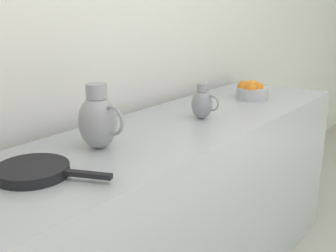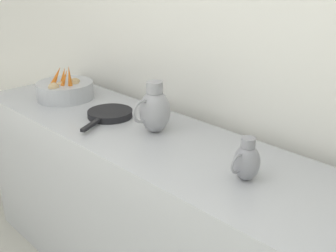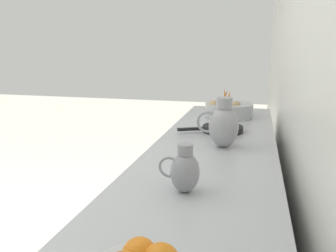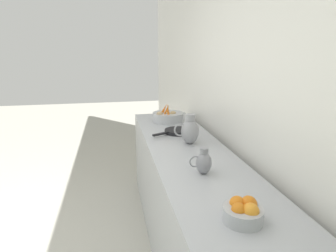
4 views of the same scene
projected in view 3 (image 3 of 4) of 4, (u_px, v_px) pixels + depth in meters
The scene contains 5 objects.
prep_counter at pixel (206, 250), 1.68m from camera, with size 0.63×2.81×0.93m, color #ADAFB5.
vegetable_colander at pixel (229, 110), 2.48m from camera, with size 0.34×0.34×0.23m.
metal_pitcher_tall at pixel (223, 125), 1.73m from camera, with size 0.21×0.15×0.25m.
metal_pitcher_short at pixel (184, 171), 1.20m from camera, with size 0.15×0.10×0.17m.
skillet_on_counter at pixel (222, 129), 2.07m from camera, with size 0.38×0.25×0.03m.
Camera 3 is at (-1.72, 1.27, 1.43)m, focal length 36.90 mm.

